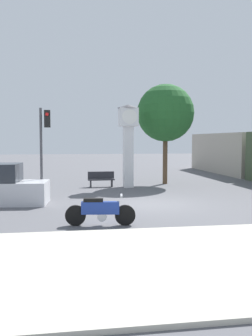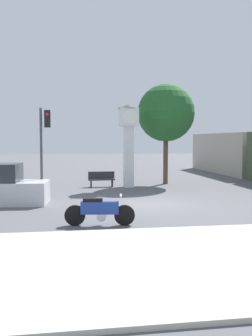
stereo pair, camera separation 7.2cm
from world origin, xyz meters
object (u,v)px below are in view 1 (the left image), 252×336
at_px(motorcycle, 100,211).
at_px(street_tree, 165,113).
at_px(traffic_light, 44,137).
at_px(bench, 101,179).
at_px(clock_tower, 128,133).

height_order(motorcycle, street_tree, street_tree).
bearing_deg(traffic_light, bench, 56.68).
bearing_deg(bench, motorcycle, -95.22).
height_order(motorcycle, clock_tower, clock_tower).
relative_size(motorcycle, traffic_light, 0.54).
bearing_deg(bench, street_tree, 12.62).
distance_m(clock_tower, street_tree, 3.26).
relative_size(street_tree, bench, 3.99).
height_order(traffic_light, street_tree, street_tree).
bearing_deg(street_tree, traffic_light, -142.46).
relative_size(clock_tower, street_tree, 0.77).
xyz_separation_m(clock_tower, bench, (-1.58, 0.46, -2.77)).
bearing_deg(clock_tower, bench, 163.78).
xyz_separation_m(traffic_light, street_tree, (7.28, 5.60, 1.58)).
distance_m(traffic_light, bench, 6.09).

